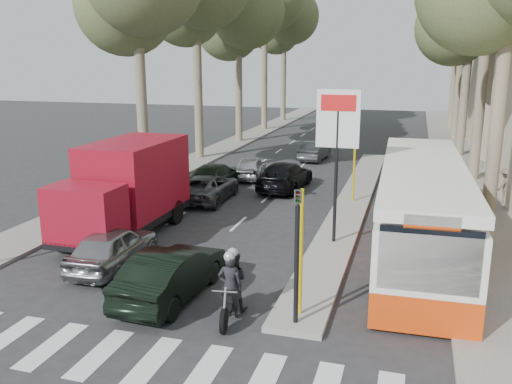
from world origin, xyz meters
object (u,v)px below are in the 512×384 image
red_truck (127,187)px  city_bus (421,207)px  silver_hatchback (113,247)px  motorcycle (231,285)px  dark_hatchback (172,273)px

red_truck → city_bus: 10.77m
silver_hatchback → motorcycle: bearing=154.0°
dark_hatchback → red_truck: size_ratio=0.67×
dark_hatchback → city_bus: bearing=-137.1°
dark_hatchback → red_truck: red_truck is taller
silver_hatchback → dark_hatchback: 3.25m
silver_hatchback → red_truck: size_ratio=0.61×
red_truck → motorcycle: bearing=-41.6°
silver_hatchback → dark_hatchback: size_ratio=0.91×
city_bus → motorcycle: (-4.73, -6.16, -0.85)m
silver_hatchback → red_truck: 3.60m
dark_hatchback → red_truck: 6.35m
red_truck → motorcycle: size_ratio=3.04×
silver_hatchback → motorcycle: motorcycle is taller
city_bus → motorcycle: 7.82m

